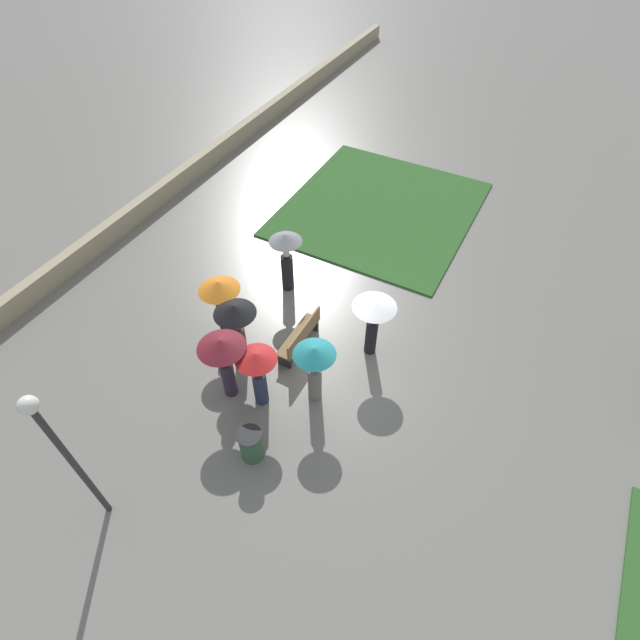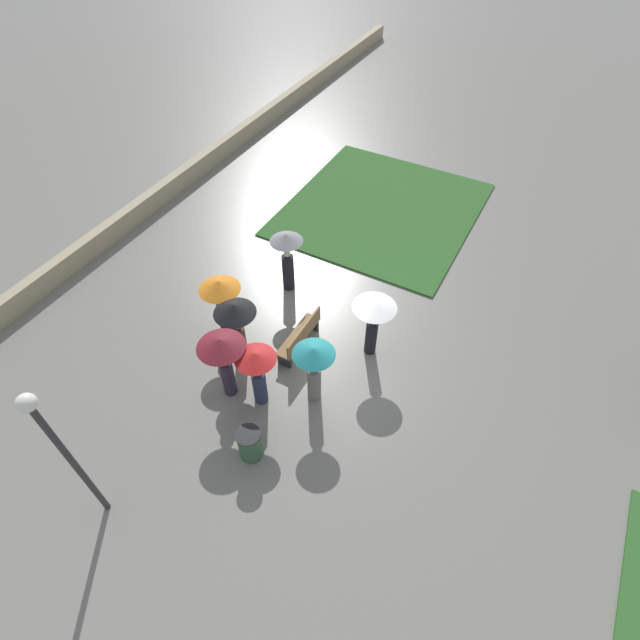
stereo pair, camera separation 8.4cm
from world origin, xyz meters
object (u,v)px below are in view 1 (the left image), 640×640
object	(u,v)px
crowd_person_red	(258,370)
crowd_person_black	(236,319)
park_bench	(301,336)
crowd_person_orange	(221,297)
trash_bin	(251,445)
crowd_person_white	(374,313)
crowd_person_maroon	(223,354)
lamp_post	(61,447)
crowd_person_grey	(286,252)
crowd_person_teal	(315,364)

from	to	relation	value
crowd_person_red	crowd_person_black	distance (m)	1.52
crowd_person_red	crowd_person_black	bearing A→B (deg)	-63.69
park_bench	crowd_person_red	world-z (taller)	crowd_person_red
crowd_person_orange	crowd_person_black	size ratio (longest dim) A/B	1.01
trash_bin	crowd_person_black	distance (m)	3.06
crowd_person_orange	crowd_person_white	bearing A→B (deg)	41.20
park_bench	crowd_person_orange	size ratio (longest dim) A/B	0.85
crowd_person_maroon	crowd_person_red	distance (m)	0.86
crowd_person_red	crowd_person_black	size ratio (longest dim) A/B	0.94
crowd_person_maroon	crowd_person_red	world-z (taller)	crowd_person_maroon
lamp_post	crowd_person_maroon	world-z (taller)	lamp_post
park_bench	crowd_person_maroon	size ratio (longest dim) A/B	0.83
crowd_person_maroon	crowd_person_white	distance (m)	3.78
crowd_person_maroon	crowd_person_grey	distance (m)	4.00
crowd_person_teal	crowd_person_grey	distance (m)	4.00
crowd_person_teal	lamp_post	bearing A→B (deg)	117.82
crowd_person_black	trash_bin	bearing A→B (deg)	91.34
lamp_post	crowd_person_red	bearing A→B (deg)	160.16
crowd_person_black	crowd_person_grey	bearing A→B (deg)	-121.80
trash_bin	crowd_person_maroon	world-z (taller)	crowd_person_maroon
trash_bin	crowd_person_white	distance (m)	4.29
trash_bin	crowd_person_grey	distance (m)	5.59
crowd_person_teal	crowd_person_grey	xyz separation A→B (m)	(-3.06, -2.57, 0.05)
crowd_person_black	crowd_person_orange	bearing A→B (deg)	-68.24
trash_bin	crowd_person_black	bearing A→B (deg)	-141.35
trash_bin	crowd_person_teal	size ratio (longest dim) A/B	0.47
lamp_post	crowd_person_teal	world-z (taller)	lamp_post
trash_bin	crowd_person_white	bearing A→B (deg)	164.88
crowd_person_red	crowd_person_teal	bearing A→B (deg)	-173.28
crowd_person_orange	crowd_person_grey	distance (m)	2.43
crowd_person_grey	crowd_person_white	bearing A→B (deg)	160.03
crowd_person_teal	crowd_person_black	bearing A→B (deg)	51.34
park_bench	crowd_person_maroon	bearing A→B (deg)	-21.40
trash_bin	crowd_person_red	size ratio (longest dim) A/B	0.49
crowd_person_teal	crowd_person_maroon	bearing A→B (deg)	81.27
lamp_post	crowd_person_maroon	size ratio (longest dim) A/B	2.05
lamp_post	crowd_person_grey	world-z (taller)	lamp_post
park_bench	trash_bin	world-z (taller)	park_bench
crowd_person_grey	crowd_person_red	bearing A→B (deg)	110.43
trash_bin	crowd_person_grey	world-z (taller)	crowd_person_grey
crowd_person_maroon	trash_bin	bearing A→B (deg)	63.43
crowd_person_teal	trash_bin	bearing A→B (deg)	133.07
crowd_person_red	crowd_person_grey	xyz separation A→B (m)	(-3.77, -1.47, 0.11)
park_bench	crowd_person_maroon	xyz separation A→B (m)	(2.07, -0.82, 1.05)
crowd_person_teal	crowd_person_black	distance (m)	2.31
lamp_post	crowd_person_orange	world-z (taller)	lamp_post
park_bench	crowd_person_black	size ratio (longest dim) A/B	0.86
crowd_person_maroon	crowd_person_black	bearing A→B (deg)	-146.35
lamp_post	trash_bin	xyz separation A→B (m)	(-2.47, 1.98, -2.22)
trash_bin	crowd_person_white	xyz separation A→B (m)	(-4.02, 1.09, 1.03)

